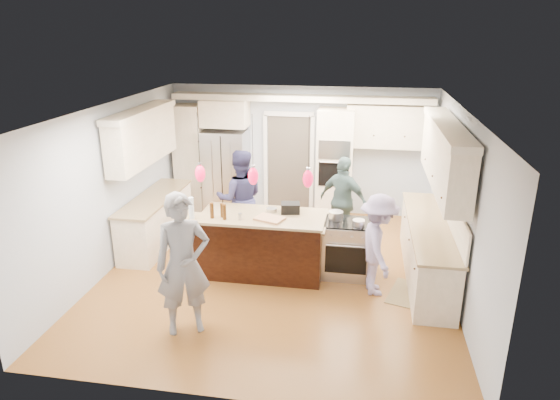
{
  "coord_description": "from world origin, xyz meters",
  "views": [
    {
      "loc": [
        1.28,
        -7.28,
        3.86
      ],
      "look_at": [
        0.0,
        0.35,
        1.15
      ],
      "focal_mm": 32.0,
      "sensor_mm": 36.0,
      "label": 1
    }
  ],
  "objects_px": {
    "island_range": "(349,248)",
    "person_bar_end": "(183,265)",
    "person_far_left": "(240,199)",
    "kitchen_island": "(262,243)",
    "refrigerator": "(226,172)"
  },
  "relations": [
    {
      "from": "island_range",
      "to": "person_bar_end",
      "type": "distance_m",
      "value": 2.88
    },
    {
      "from": "island_range",
      "to": "person_far_left",
      "type": "relative_size",
      "value": 0.51
    },
    {
      "from": "kitchen_island",
      "to": "refrigerator",
      "type": "bearing_deg",
      "value": 116.9
    },
    {
      "from": "refrigerator",
      "to": "person_far_left",
      "type": "distance_m",
      "value": 1.78
    },
    {
      "from": "person_bar_end",
      "to": "person_far_left",
      "type": "xyz_separation_m",
      "value": [
        0.06,
        2.81,
        -0.06
      ]
    },
    {
      "from": "refrigerator",
      "to": "kitchen_island",
      "type": "bearing_deg",
      "value": -63.1
    },
    {
      "from": "person_far_left",
      "to": "kitchen_island",
      "type": "bearing_deg",
      "value": 106.94
    },
    {
      "from": "refrigerator",
      "to": "kitchen_island",
      "type": "relative_size",
      "value": 0.86
    },
    {
      "from": "refrigerator",
      "to": "island_range",
      "type": "xyz_separation_m",
      "value": [
        2.71,
        -2.49,
        -0.44
      ]
    },
    {
      "from": "person_bar_end",
      "to": "person_far_left",
      "type": "distance_m",
      "value": 2.81
    },
    {
      "from": "kitchen_island",
      "to": "person_far_left",
      "type": "xyz_separation_m",
      "value": [
        -0.59,
        0.94,
        0.41
      ]
    },
    {
      "from": "kitchen_island",
      "to": "person_far_left",
      "type": "bearing_deg",
      "value": 122.33
    },
    {
      "from": "person_bar_end",
      "to": "refrigerator",
      "type": "bearing_deg",
      "value": 72.69
    },
    {
      "from": "island_range",
      "to": "kitchen_island",
      "type": "bearing_deg",
      "value": -176.94
    },
    {
      "from": "refrigerator",
      "to": "island_range",
      "type": "height_order",
      "value": "refrigerator"
    }
  ]
}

